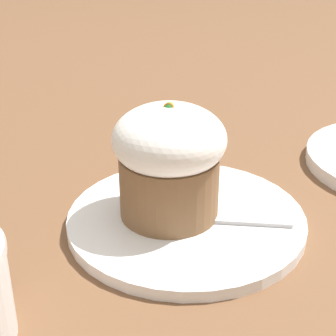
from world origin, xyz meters
The scene contains 4 objects.
ground_plane centered at (0.00, 0.00, 0.00)m, with size 4.00×4.00×0.00m, color brown.
dessert_plate centered at (0.00, 0.00, 0.01)m, with size 0.24×0.24×0.01m.
carrot_cake centered at (0.00, 0.02, 0.07)m, with size 0.11×0.11×0.12m.
spoon centered at (0.00, -0.02, 0.02)m, with size 0.04×0.12×0.01m.
Camera 1 is at (-0.47, -0.10, 0.31)m, focal length 60.00 mm.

